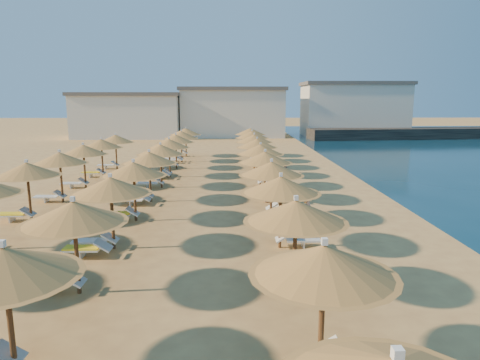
{
  "coord_description": "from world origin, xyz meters",
  "views": [
    {
      "loc": [
        0.87,
        -18.75,
        5.64
      ],
      "look_at": [
        1.32,
        4.0,
        1.3
      ],
      "focal_mm": 32.0,
      "sensor_mm": 36.0,
      "label": 1
    }
  ],
  "objects_px": {
    "parasol_row_east": "(265,158)",
    "parasol_row_west": "(149,159)",
    "beachgoer_c": "(285,178)",
    "jetty": "(412,133)",
    "beachgoer_a": "(308,204)",
    "beachgoer_b": "(272,187)"
  },
  "relations": [
    {
      "from": "parasol_row_east",
      "to": "parasol_row_west",
      "type": "xyz_separation_m",
      "value": [
        -6.34,
        0.0,
        0.0
      ]
    },
    {
      "from": "parasol_row_west",
      "to": "beachgoer_b",
      "type": "bearing_deg",
      "value": -5.39
    },
    {
      "from": "jetty",
      "to": "parasol_row_east",
      "type": "xyz_separation_m",
      "value": [
        -23.99,
        -37.39,
        1.67
      ]
    },
    {
      "from": "jetty",
      "to": "parasol_row_east",
      "type": "distance_m",
      "value": 44.46
    },
    {
      "from": "jetty",
      "to": "beachgoer_c",
      "type": "distance_m",
      "value": 41.37
    },
    {
      "from": "jetty",
      "to": "beachgoer_b",
      "type": "distance_m",
      "value": 44.79
    },
    {
      "from": "jetty",
      "to": "beachgoer_a",
      "type": "xyz_separation_m",
      "value": [
        -22.27,
        -41.27,
        0.02
      ]
    },
    {
      "from": "parasol_row_east",
      "to": "parasol_row_west",
      "type": "height_order",
      "value": "same"
    },
    {
      "from": "jetty",
      "to": "parasol_row_west",
      "type": "height_order",
      "value": "parasol_row_west"
    },
    {
      "from": "jetty",
      "to": "beachgoer_a",
      "type": "distance_m",
      "value": 46.9
    },
    {
      "from": "beachgoer_b",
      "to": "parasol_row_west",
      "type": "bearing_deg",
      "value": -141.7
    },
    {
      "from": "jetty",
      "to": "beachgoer_c",
      "type": "xyz_separation_m",
      "value": [
        -22.53,
        -34.69,
        0.05
      ]
    },
    {
      "from": "parasol_row_west",
      "to": "beachgoer_c",
      "type": "height_order",
      "value": "parasol_row_west"
    },
    {
      "from": "jetty",
      "to": "parasol_row_west",
      "type": "relative_size",
      "value": 0.73
    },
    {
      "from": "parasol_row_east",
      "to": "parasol_row_west",
      "type": "bearing_deg",
      "value": 180.0
    },
    {
      "from": "parasol_row_east",
      "to": "beachgoer_c",
      "type": "height_order",
      "value": "parasol_row_east"
    },
    {
      "from": "beachgoer_c",
      "to": "beachgoer_a",
      "type": "height_order",
      "value": "beachgoer_c"
    },
    {
      "from": "jetty",
      "to": "parasol_row_west",
      "type": "distance_m",
      "value": 48.18
    },
    {
      "from": "parasol_row_east",
      "to": "beachgoer_c",
      "type": "distance_m",
      "value": 3.47
    },
    {
      "from": "parasol_row_west",
      "to": "beachgoer_c",
      "type": "relative_size",
      "value": 25.68
    },
    {
      "from": "jetty",
      "to": "beachgoer_a",
      "type": "bearing_deg",
      "value": -124.4
    },
    {
      "from": "parasol_row_west",
      "to": "beachgoer_a",
      "type": "relative_size",
      "value": 26.47
    }
  ]
}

